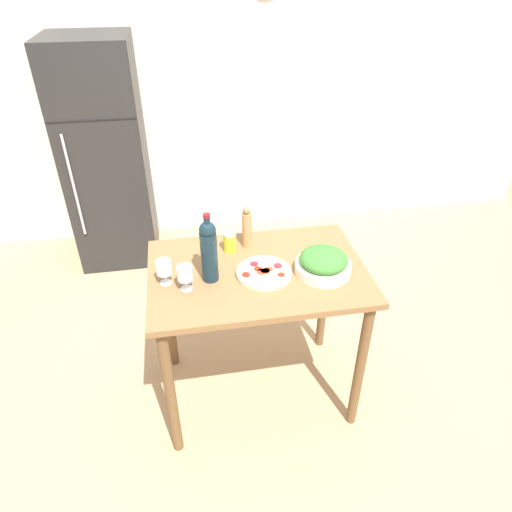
{
  "coord_description": "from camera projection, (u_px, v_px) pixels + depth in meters",
  "views": [
    {
      "loc": [
        -0.34,
        -1.9,
        2.32
      ],
      "look_at": [
        0.0,
        0.04,
        0.99
      ],
      "focal_mm": 32.0,
      "sensor_mm": 36.0,
      "label": 1
    }
  ],
  "objects": [
    {
      "name": "ground_plane",
      "position": [
        257.0,
        389.0,
        2.9
      ],
      "size": [
        14.0,
        14.0,
        0.0
      ],
      "primitive_type": "plane",
      "color": "tan"
    },
    {
      "name": "wall_back",
      "position": [
        213.0,
        91.0,
        3.93
      ],
      "size": [
        6.4,
        0.09,
        2.6
      ],
      "color": "silver",
      "rests_on": "ground_plane"
    },
    {
      "name": "pepper_mill",
      "position": [
        247.0,
        227.0,
        2.5
      ],
      "size": [
        0.05,
        0.05,
        0.25
      ],
      "color": "#AD7F51",
      "rests_on": "prep_counter"
    },
    {
      "name": "refrigerator",
      "position": [
        106.0,
        157.0,
        3.71
      ],
      "size": [
        0.64,
        0.67,
        1.82
      ],
      "color": "black",
      "rests_on": "ground_plane"
    },
    {
      "name": "wine_bottle",
      "position": [
        209.0,
        250.0,
        2.21
      ],
      "size": [
        0.08,
        0.08,
        0.37
      ],
      "color": "#142833",
      "rests_on": "prep_counter"
    },
    {
      "name": "prep_counter",
      "position": [
        257.0,
        291.0,
        2.46
      ],
      "size": [
        1.13,
        0.77,
        0.93
      ],
      "color": "brown",
      "rests_on": "ground_plane"
    },
    {
      "name": "salt_canister",
      "position": [
        230.0,
        242.0,
        2.5
      ],
      "size": [
        0.07,
        0.07,
        0.11
      ],
      "color": "yellow",
      "rests_on": "prep_counter"
    },
    {
      "name": "wine_glass_near",
      "position": [
        185.0,
        274.0,
        2.19
      ],
      "size": [
        0.08,
        0.08,
        0.13
      ],
      "color": "silver",
      "rests_on": "prep_counter"
    },
    {
      "name": "salad_bowl",
      "position": [
        323.0,
        263.0,
        2.33
      ],
      "size": [
        0.29,
        0.29,
        0.13
      ],
      "color": "silver",
      "rests_on": "prep_counter"
    },
    {
      "name": "homemade_pizza",
      "position": [
        264.0,
        272.0,
        2.33
      ],
      "size": [
        0.29,
        0.29,
        0.03
      ],
      "color": "beige",
      "rests_on": "prep_counter"
    },
    {
      "name": "wine_glass_far",
      "position": [
        164.0,
        268.0,
        2.23
      ],
      "size": [
        0.08,
        0.08,
        0.13
      ],
      "color": "silver",
      "rests_on": "prep_counter"
    }
  ]
}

